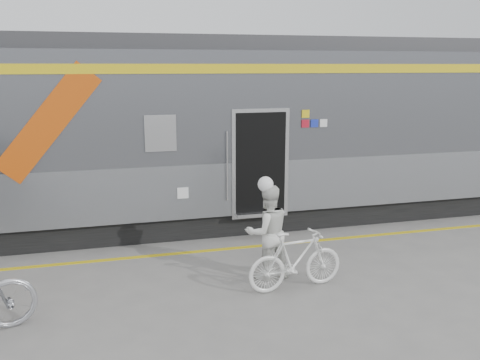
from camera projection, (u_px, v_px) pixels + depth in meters
name	position (u px, v px, depth m)	size (l,w,h in m)	color
ground	(218.00, 301.00, 7.74)	(90.00, 90.00, 0.00)	slate
train	(145.00, 134.00, 11.07)	(24.00, 3.17, 4.10)	black
safety_strip	(194.00, 252.00, 9.77)	(24.00, 0.12, 0.01)	gold
woman	(267.00, 232.00, 8.44)	(0.78, 0.61, 1.60)	silver
bicycle_right	(296.00, 260.00, 8.07)	(0.46, 1.62, 0.97)	white
helmet_woman	(268.00, 178.00, 8.24)	(0.26, 0.26, 0.26)	white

